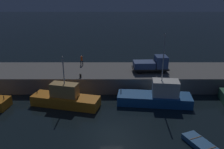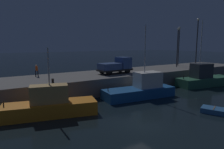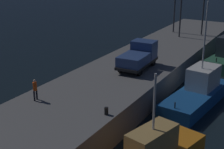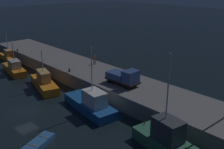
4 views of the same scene
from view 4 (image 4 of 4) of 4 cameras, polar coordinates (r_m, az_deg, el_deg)
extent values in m
plane|color=black|center=(38.03, -18.12, -7.58)|extent=(320.00, 320.00, 0.00)
cube|color=slate|center=(44.24, -2.16, -1.15)|extent=(68.51, 8.24, 2.28)
cube|color=#195193|center=(36.60, -4.81, -6.65)|extent=(9.52, 3.98, 1.21)
cube|color=silver|center=(34.91, -3.74, -5.08)|extent=(3.45, 2.44, 1.95)
cylinder|color=silver|center=(33.92, -4.36, 1.22)|extent=(0.14, 0.14, 5.83)
cylinder|color=#262626|center=(39.64, -8.07, -3.32)|extent=(0.10, 0.10, 0.50)
cube|color=#33383D|center=(27.87, 11.86, -11.43)|extent=(3.31, 2.45, 2.27)
cylinder|color=silver|center=(26.18, 11.89, -2.63)|extent=(0.14, 0.14, 6.65)
cylinder|color=#262626|center=(30.52, 6.91, -10.17)|extent=(0.10, 0.10, 0.50)
cube|color=orange|center=(54.37, -20.12, 0.96)|extent=(8.25, 3.38, 1.19)
cube|color=#ADA899|center=(53.42, -20.10, 2.13)|extent=(3.10, 2.12, 1.44)
cylinder|color=silver|center=(52.53, -20.36, 4.84)|extent=(0.14, 0.14, 3.87)
cylinder|color=#262626|center=(50.71, -19.09, 0.81)|extent=(0.10, 0.10, 0.50)
cube|color=orange|center=(45.00, -14.25, -2.09)|extent=(8.82, 4.42, 1.27)
cube|color=tan|center=(44.56, -14.42, -0.30)|extent=(3.63, 2.30, 1.66)
cylinder|color=silver|center=(43.75, -14.68, 2.83)|extent=(0.14, 0.14, 3.44)
cylinder|color=#262626|center=(48.29, -15.55, 0.38)|extent=(0.10, 0.10, 0.50)
cube|color=orange|center=(63.86, -21.31, 3.37)|extent=(7.33, 2.40, 1.07)
cube|color=tan|center=(62.95, -21.26, 4.31)|extent=(2.13, 1.50, 1.36)
cylinder|color=silver|center=(62.42, -21.53, 6.52)|extent=(0.14, 0.14, 3.62)
cylinder|color=#262626|center=(66.76, -22.30, 4.59)|extent=(0.10, 0.10, 0.50)
cube|color=#2D6099|center=(30.41, -15.45, -13.93)|extent=(3.00, 4.31, 0.50)
cube|color=olive|center=(30.84, -14.44, -12.74)|extent=(1.28, 0.62, 0.04)
cube|color=olive|center=(29.71, -16.59, -14.30)|extent=(1.28, 0.62, 0.04)
cylinder|color=black|center=(38.81, 4.98, -1.68)|extent=(0.91, 0.31, 0.90)
cylinder|color=black|center=(37.48, 3.11, -2.41)|extent=(0.91, 0.31, 0.90)
cylinder|color=black|center=(40.90, 1.41, -0.50)|extent=(0.91, 0.31, 0.90)
cylinder|color=black|center=(39.65, -0.48, -1.15)|extent=(0.91, 0.31, 0.90)
cube|color=black|center=(39.14, 2.22, -1.24)|extent=(5.32, 2.44, 0.25)
cube|color=#334C84|center=(37.82, 3.98, -0.44)|extent=(1.76, 2.31, 1.71)
cube|color=#334C84|center=(39.55, 1.24, -0.13)|extent=(3.12, 2.36, 0.90)
cylinder|color=black|center=(48.67, -3.61, 2.64)|extent=(0.13, 0.13, 0.79)
cylinder|color=black|center=(48.87, -3.87, 2.70)|extent=(0.13, 0.13, 0.79)
cylinder|color=#E54C14|center=(48.57, -3.76, 3.48)|extent=(0.33, 0.33, 0.65)
sphere|color=beige|center=(48.45, -3.77, 3.98)|extent=(0.19, 0.19, 0.19)
cylinder|color=black|center=(45.13, -9.08, 0.92)|extent=(0.28, 0.28, 0.53)
cylinder|color=black|center=(61.49, -19.55, 4.93)|extent=(0.28, 0.28, 0.48)
camera|label=1|loc=(32.57, -55.96, 5.44)|focal=37.91mm
camera|label=2|loc=(43.19, -39.81, 1.49)|focal=31.87mm
camera|label=3|loc=(55.57, -30.14, 12.58)|focal=54.57mm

